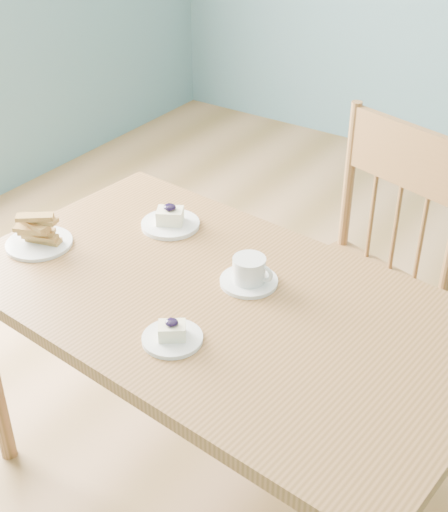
{
  "coord_description": "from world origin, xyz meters",
  "views": [
    {
      "loc": [
        0.44,
        -1.46,
        1.81
      ],
      "look_at": [
        -0.42,
        -0.18,
        0.83
      ],
      "focal_mm": 50.0,
      "sensor_mm": 36.0,
      "label": 1
    }
  ],
  "objects_px": {
    "dining_chair": "(360,279)",
    "biscotti_plate": "(38,235)",
    "cheesecake_plate_near": "(172,335)",
    "coffee_cup": "(250,273)",
    "cheesecake_plate_far": "(170,221)",
    "dining_table": "(221,320)"
  },
  "relations": [
    {
      "from": "dining_chair",
      "to": "biscotti_plate",
      "type": "height_order",
      "value": "dining_chair"
    },
    {
      "from": "cheesecake_plate_near",
      "to": "cheesecake_plate_far",
      "type": "relative_size",
      "value": 0.83
    },
    {
      "from": "coffee_cup",
      "to": "biscotti_plate",
      "type": "distance_m",
      "value": 0.63
    },
    {
      "from": "dining_table",
      "to": "dining_chair",
      "type": "xyz_separation_m",
      "value": [
        0.14,
        0.58,
        -0.14
      ]
    },
    {
      "from": "dining_chair",
      "to": "biscotti_plate",
      "type": "bearing_deg",
      "value": -121.46
    },
    {
      "from": "dining_table",
      "to": "biscotti_plate",
      "type": "bearing_deg",
      "value": -166.89
    },
    {
      "from": "cheesecake_plate_near",
      "to": "coffee_cup",
      "type": "height_order",
      "value": "coffee_cup"
    },
    {
      "from": "dining_chair",
      "to": "cheesecake_plate_near",
      "type": "height_order",
      "value": "dining_chair"
    },
    {
      "from": "dining_table",
      "to": "biscotti_plate",
      "type": "distance_m",
      "value": 0.59
    },
    {
      "from": "cheesecake_plate_near",
      "to": "cheesecake_plate_far",
      "type": "distance_m",
      "value": 0.54
    },
    {
      "from": "coffee_cup",
      "to": "biscotti_plate",
      "type": "xyz_separation_m",
      "value": [
        -0.6,
        -0.17,
        0.0
      ]
    },
    {
      "from": "dining_table",
      "to": "coffee_cup",
      "type": "bearing_deg",
      "value": 79.86
    },
    {
      "from": "dining_chair",
      "to": "coffee_cup",
      "type": "distance_m",
      "value": 0.56
    },
    {
      "from": "dining_chair",
      "to": "cheesecake_plate_far",
      "type": "relative_size",
      "value": 5.81
    },
    {
      "from": "dining_chair",
      "to": "coffee_cup",
      "type": "relative_size",
      "value": 6.61
    },
    {
      "from": "dining_chair",
      "to": "cheesecake_plate_near",
      "type": "xyz_separation_m",
      "value": [
        -0.14,
        -0.79,
        0.23
      ]
    },
    {
      "from": "dining_table",
      "to": "cheesecake_plate_near",
      "type": "height_order",
      "value": "cheesecake_plate_near"
    },
    {
      "from": "cheesecake_plate_near",
      "to": "coffee_cup",
      "type": "bearing_deg",
      "value": 85.58
    },
    {
      "from": "dining_chair",
      "to": "coffee_cup",
      "type": "bearing_deg",
      "value": -87.57
    },
    {
      "from": "dining_table",
      "to": "cheesecake_plate_far",
      "type": "relative_size",
      "value": 8.24
    },
    {
      "from": "dining_chair",
      "to": "cheesecake_plate_far",
      "type": "distance_m",
      "value": 0.64
    },
    {
      "from": "coffee_cup",
      "to": "dining_table",
      "type": "bearing_deg",
      "value": -109.79
    }
  ]
}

